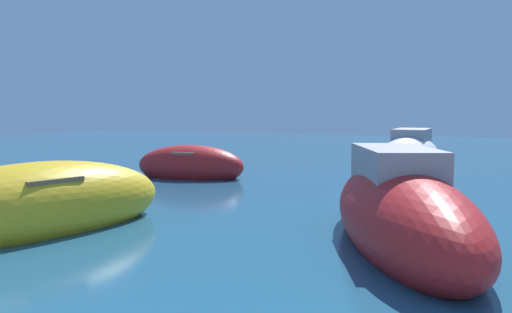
{
  "coord_description": "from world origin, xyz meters",
  "views": [
    {
      "loc": [
        -5.53,
        -4.86,
        2.25
      ],
      "look_at": [
        -11.02,
        10.17,
        0.76
      ],
      "focal_mm": 35.22,
      "sensor_mm": 36.0,
      "label": 1
    }
  ],
  "objects_px": {
    "moored_boat_2": "(401,214)",
    "moored_boat_5": "(190,166)",
    "moored_boat_0": "(409,160)",
    "moored_boat_1": "(39,206)"
  },
  "relations": [
    {
      "from": "moored_boat_0",
      "to": "moored_boat_5",
      "type": "distance_m",
      "value": 7.53
    },
    {
      "from": "moored_boat_0",
      "to": "moored_boat_5",
      "type": "height_order",
      "value": "moored_boat_0"
    },
    {
      "from": "moored_boat_1",
      "to": "moored_boat_5",
      "type": "xyz_separation_m",
      "value": [
        -0.8,
        7.59,
        -0.07
      ]
    },
    {
      "from": "moored_boat_5",
      "to": "moored_boat_2",
      "type": "bearing_deg",
      "value": -45.29
    },
    {
      "from": "moored_boat_2",
      "to": "moored_boat_5",
      "type": "bearing_deg",
      "value": -150.42
    },
    {
      "from": "moored_boat_1",
      "to": "moored_boat_2",
      "type": "bearing_deg",
      "value": -57.74
    },
    {
      "from": "moored_boat_0",
      "to": "moored_boat_2",
      "type": "distance_m",
      "value": 9.51
    },
    {
      "from": "moored_boat_1",
      "to": "moored_boat_2",
      "type": "distance_m",
      "value": 6.53
    },
    {
      "from": "moored_boat_5",
      "to": "moored_boat_1",
      "type": "bearing_deg",
      "value": -88.04
    },
    {
      "from": "moored_boat_0",
      "to": "moored_boat_5",
      "type": "xyz_separation_m",
      "value": [
        -6.81,
        -3.19,
        -0.14
      ]
    }
  ]
}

